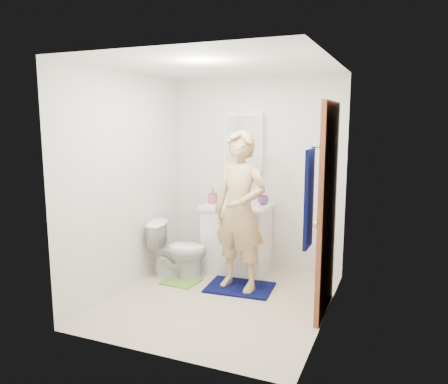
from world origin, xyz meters
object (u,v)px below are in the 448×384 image
(toilet, at_px, (179,250))
(man, at_px, (240,211))
(medicine_cabinet, at_px, (244,142))
(towel, at_px, (309,199))
(vanity_cabinet, at_px, (237,240))
(soap_dispenser, at_px, (213,196))
(toothbrush_cup, at_px, (263,200))

(toilet, height_order, man, man)
(medicine_cabinet, distance_m, towel, 2.11)
(towel, bearing_deg, man, 135.41)
(medicine_cabinet, xyz_separation_m, toilet, (-0.57, -0.71, -1.26))
(vanity_cabinet, height_order, medicine_cabinet, medicine_cabinet)
(medicine_cabinet, relative_size, soap_dispenser, 3.54)
(vanity_cabinet, bearing_deg, medicine_cabinet, 90.00)
(vanity_cabinet, relative_size, soap_dispenser, 4.05)
(vanity_cabinet, bearing_deg, soap_dispenser, -168.43)
(medicine_cabinet, distance_m, man, 1.09)
(toothbrush_cup, xyz_separation_m, man, (-0.05, -0.69, -0.01))
(vanity_cabinet, xyz_separation_m, man, (0.25, -0.56, 0.50))
(towel, xyz_separation_m, soap_dispenser, (-1.48, 1.42, -0.30))
(vanity_cabinet, xyz_separation_m, toothbrush_cup, (0.29, 0.13, 0.50))
(medicine_cabinet, distance_m, toilet, 1.55)
(vanity_cabinet, height_order, toilet, vanity_cabinet)
(soap_dispenser, height_order, man, man)
(toilet, xyz_separation_m, toothbrush_cup, (0.86, 0.61, 0.56))
(soap_dispenser, height_order, toothbrush_cup, soap_dispenser)
(medicine_cabinet, relative_size, toilet, 1.02)
(toothbrush_cup, bearing_deg, soap_dispenser, -161.94)
(towel, bearing_deg, toothbrush_cup, 118.83)
(man, bearing_deg, soap_dispenser, 149.84)
(medicine_cabinet, height_order, toothbrush_cup, medicine_cabinet)
(toilet, distance_m, toothbrush_cup, 1.19)
(medicine_cabinet, bearing_deg, vanity_cabinet, -90.00)
(vanity_cabinet, bearing_deg, man, -66.49)
(vanity_cabinet, height_order, toothbrush_cup, toothbrush_cup)
(medicine_cabinet, bearing_deg, toothbrush_cup, -17.93)
(medicine_cabinet, xyz_separation_m, toothbrush_cup, (0.29, -0.09, -0.70))
(soap_dispenser, xyz_separation_m, man, (0.55, -0.50, -0.05))
(soap_dispenser, relative_size, man, 0.11)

